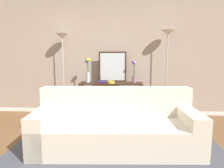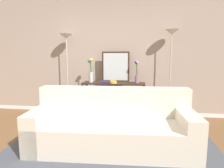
% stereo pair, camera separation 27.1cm
% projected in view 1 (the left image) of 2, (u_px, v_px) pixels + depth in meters
% --- Properties ---
extents(ground_plane, '(16.00, 16.00, 0.02)m').
position_uv_depth(ground_plane, '(76.00, 164.00, 2.54)').
color(ground_plane, brown).
extents(back_wall, '(12.00, 0.15, 3.04)m').
position_uv_depth(back_wall, '(100.00, 50.00, 4.63)').
color(back_wall, white).
rests_on(back_wall, ground).
extents(area_rug, '(3.15, 1.71, 0.01)m').
position_uv_depth(area_rug, '(116.00, 151.00, 2.86)').
color(area_rug, '#474C56').
rests_on(area_rug, ground).
extents(couch, '(2.43, 1.07, 0.88)m').
position_uv_depth(couch, '(116.00, 127.00, 2.98)').
color(couch, beige).
rests_on(couch, ground).
extents(console_table, '(1.37, 0.37, 0.79)m').
position_uv_depth(console_table, '(111.00, 93.00, 4.36)').
color(console_table, '#382619').
rests_on(console_table, ground).
extents(floor_lamp_left, '(0.28, 0.28, 1.86)m').
position_uv_depth(floor_lamp_left, '(63.00, 52.00, 4.36)').
color(floor_lamp_left, '#B7B2A8').
rests_on(floor_lamp_left, ground).
extents(floor_lamp_right, '(0.28, 0.28, 1.92)m').
position_uv_depth(floor_lamp_right, '(167.00, 50.00, 4.19)').
color(floor_lamp_right, '#B7B2A8').
rests_on(floor_lamp_right, ground).
extents(wall_mirror, '(0.62, 0.02, 0.68)m').
position_uv_depth(wall_mirror, '(113.00, 67.00, 4.42)').
color(wall_mirror, '#382619').
rests_on(wall_mirror, console_table).
extents(vase_tall_flowers, '(0.13, 0.12, 0.53)m').
position_uv_depth(vase_tall_flowers, '(88.00, 70.00, 4.30)').
color(vase_tall_flowers, silver).
rests_on(vase_tall_flowers, console_table).
extents(vase_short_flowers, '(0.10, 0.13, 0.50)m').
position_uv_depth(vase_short_flowers, '(134.00, 71.00, 4.27)').
color(vase_short_flowers, gray).
rests_on(vase_short_flowers, console_table).
extents(fruit_bowl, '(0.16, 0.16, 0.05)m').
position_uv_depth(fruit_bowl, '(111.00, 82.00, 4.21)').
color(fruit_bowl, gold).
rests_on(fruit_bowl, console_table).
extents(book_stack, '(0.21, 0.16, 0.04)m').
position_uv_depth(book_stack, '(102.00, 82.00, 4.23)').
color(book_stack, maroon).
rests_on(book_stack, console_table).
extents(book_row_under_console, '(0.39, 0.18, 0.13)m').
position_uv_depth(book_row_under_console, '(94.00, 115.00, 4.46)').
color(book_row_under_console, gold).
rests_on(book_row_under_console, ground).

